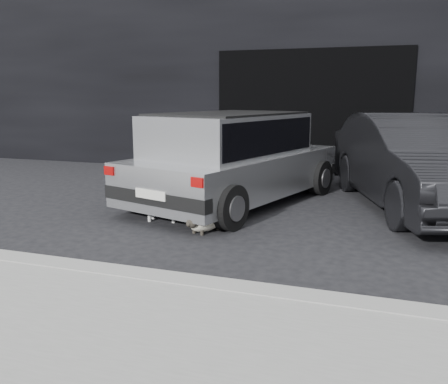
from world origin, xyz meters
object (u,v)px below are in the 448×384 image
(silver_hatchback, at_px, (233,154))
(cat_siamese, at_px, (203,223))
(second_car, at_px, (416,162))
(cat_white, at_px, (166,207))

(silver_hatchback, relative_size, cat_siamese, 5.67)
(second_car, relative_size, cat_white, 5.07)
(silver_hatchback, distance_m, cat_siamese, 1.78)
(second_car, height_order, cat_white, second_car)
(cat_white, bearing_deg, silver_hatchback, 150.65)
(silver_hatchback, bearing_deg, cat_siamese, -67.89)
(silver_hatchback, bearing_deg, second_car, 28.47)
(cat_siamese, xyz_separation_m, cat_white, (-0.67, 0.35, 0.07))
(cat_siamese, bearing_deg, silver_hatchback, -65.52)
(second_car, relative_size, cat_siamese, 5.80)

